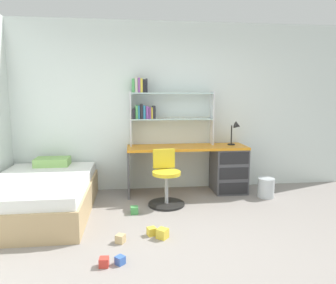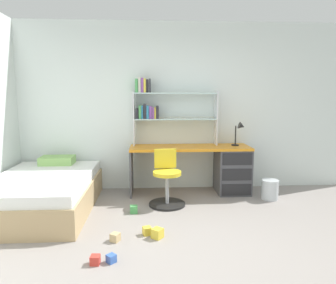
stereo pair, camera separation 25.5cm
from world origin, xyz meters
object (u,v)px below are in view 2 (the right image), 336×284
toy_block_red_1 (95,260)px  toy_block_natural_0 (115,237)px  swivel_chair (167,183)px  waste_bin (270,190)px  toy_block_yellow_2 (147,231)px  bookshelf_hutch (161,106)px  bed_platform (44,193)px  toy_block_green_3 (134,209)px  desk_lamp (240,130)px  desk (221,167)px  toy_block_yellow_5 (157,233)px  toy_block_blue_4 (111,258)px

toy_block_red_1 → toy_block_natural_0: bearing=73.5°
toy_block_natural_0 → swivel_chair: bearing=61.0°
waste_bin → toy_block_yellow_2: 2.15m
swivel_chair → toy_block_natural_0: swivel_chair is taller
bookshelf_hutch → bed_platform: (-1.62, -0.82, -1.14)m
toy_block_green_3 → desk_lamp: bearing=26.8°
waste_bin → toy_block_red_1: bearing=-143.6°
swivel_chair → desk: bearing=29.9°
bookshelf_hutch → toy_block_green_3: size_ratio=13.63×
bookshelf_hutch → desk_lamp: 1.32m
desk_lamp → toy_block_yellow_5: desk_lamp is taller
bed_platform → waste_bin: bearing=4.9°
desk_lamp → swivel_chair: size_ratio=0.49×
toy_block_natural_0 → toy_block_red_1: toy_block_natural_0 is taller
swivel_chair → bed_platform: swivel_chair is taller
toy_block_red_1 → toy_block_green_3: bearing=76.9°
toy_block_blue_4 → bed_platform: bearing=127.5°
bookshelf_hutch → toy_block_green_3: 1.71m
swivel_chair → waste_bin: bearing=5.0°
desk → bed_platform: (-2.58, -0.65, -0.18)m
waste_bin → toy_block_blue_4: bearing=-142.2°
bookshelf_hutch → desk: bearing=-9.8°
desk_lamp → toy_block_red_1: desk_lamp is taller
toy_block_green_3 → toy_block_blue_4: size_ratio=1.29×
desk_lamp → toy_block_natural_0: 2.62m
toy_block_red_1 → toy_block_green_3: (0.29, 1.26, 0.01)m
bed_platform → toy_block_blue_4: bed_platform is taller
toy_block_red_1 → toy_block_yellow_5: size_ratio=0.79×
toy_block_yellow_5 → swivel_chair: bearing=81.4°
swivel_chair → toy_block_blue_4: swivel_chair is taller
toy_block_natural_0 → toy_block_red_1: 0.47m
desk_lamp → toy_block_red_1: 3.01m
desk_lamp → toy_block_green_3: (-1.65, -0.83, -0.96)m
toy_block_blue_4 → swivel_chair: bearing=68.6°
toy_block_red_1 → toy_block_green_3: 1.29m
bookshelf_hutch → toy_block_yellow_5: bearing=-93.3°
desk_lamp → toy_block_yellow_2: desk_lamp is taller
toy_block_yellow_2 → toy_block_green_3: (-0.18, 0.67, 0.00)m
desk → bookshelf_hutch: (-0.96, 0.16, 0.96)m
bookshelf_hutch → bed_platform: bearing=-153.2°
swivel_chair → waste_bin: (1.56, 0.14, -0.16)m
bookshelf_hutch → bed_platform: bookshelf_hutch is taller
toy_block_yellow_5 → toy_block_natural_0: bearing=-173.7°
toy_block_yellow_5 → desk: bearing=56.1°
waste_bin → toy_block_blue_4: 2.74m
toy_block_yellow_2 → toy_block_green_3: size_ratio=0.91×
bed_platform → toy_block_red_1: bearing=-56.9°
bookshelf_hutch → desk_lamp: bearing=-7.0°
bookshelf_hutch → toy_block_red_1: bookshelf_hutch is taller
waste_bin → toy_block_yellow_2: bearing=-148.8°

